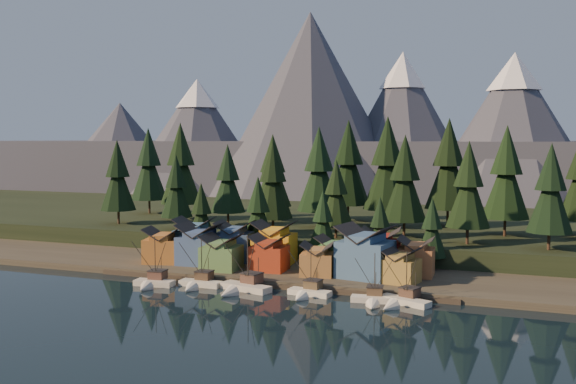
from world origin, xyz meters
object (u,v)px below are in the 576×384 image
(boat_1, at_px, (152,276))
(house_front_0, at_px, (163,244))
(boat_2, at_px, (198,277))
(boat_4, at_px, (308,286))
(boat_6, at_px, (401,295))
(house_back_0, at_px, (195,237))
(house_back_1, at_px, (234,240))
(boat_5, at_px, (374,293))
(boat_3, at_px, (242,280))
(house_front_1, at_px, (200,243))

(boat_1, bearing_deg, house_front_0, 109.46)
(boat_2, height_order, boat_4, boat_2)
(boat_6, relative_size, house_back_0, 1.02)
(boat_1, bearing_deg, house_back_1, 69.15)
(house_front_0, distance_m, house_back_0, 8.86)
(boat_6, relative_size, house_front_0, 1.10)
(boat_5, height_order, house_back_1, house_back_1)
(boat_1, bearing_deg, boat_6, -1.58)
(house_back_1, bearing_deg, boat_6, -35.98)
(boat_1, xyz_separation_m, boat_6, (52.01, 3.12, -0.33))
(boat_6, xyz_separation_m, house_front_0, (-59.92, 14.26, 3.87))
(boat_3, height_order, boat_5, boat_3)
(house_back_0, bearing_deg, boat_2, -72.45)
(house_front_1, xyz_separation_m, house_back_0, (-4.81, 6.35, 0.24))
(boat_2, bearing_deg, boat_5, -0.09)
(boat_1, height_order, boat_3, boat_3)
(house_front_1, distance_m, house_back_0, 7.97)
(boat_1, distance_m, house_front_0, 19.43)
(boat_3, distance_m, house_front_0, 31.47)
(house_back_1, bearing_deg, boat_3, -71.07)
(boat_2, bearing_deg, house_front_0, 140.43)
(boat_1, relative_size, house_back_1, 1.17)
(boat_1, relative_size, house_front_1, 1.18)
(house_back_1, bearing_deg, boat_5, -39.32)
(boat_4, relative_size, house_back_1, 1.10)
(boat_2, distance_m, boat_3, 10.28)
(boat_2, xyz_separation_m, house_back_1, (-2.14, 22.37, 4.33))
(boat_1, relative_size, boat_6, 1.04)
(boat_2, relative_size, boat_3, 0.89)
(house_front_0, height_order, house_back_1, house_back_1)
(boat_2, bearing_deg, house_back_0, 120.60)
(boat_6, bearing_deg, house_front_1, -175.47)
(boat_5, height_order, house_back_0, house_back_0)
(boat_1, height_order, boat_5, boat_1)
(boat_4, height_order, boat_6, boat_6)
(house_front_0, relative_size, house_back_1, 1.02)
(boat_2, height_order, boat_5, boat_2)
(boat_1, height_order, house_front_0, boat_1)
(boat_4, relative_size, house_front_0, 1.08)
(boat_6, bearing_deg, boat_2, -158.19)
(boat_4, height_order, house_front_0, house_front_0)
(boat_2, relative_size, boat_5, 1.08)
(boat_4, xyz_separation_m, boat_5, (13.50, -0.79, -0.15))
(boat_4, bearing_deg, boat_2, -171.45)
(boat_4, height_order, boat_5, boat_4)
(boat_4, bearing_deg, boat_5, 4.00)
(boat_2, bearing_deg, boat_4, 1.55)
(boat_2, distance_m, house_front_1, 18.22)
(house_back_1, bearing_deg, house_front_0, -161.86)
(house_front_1, bearing_deg, boat_4, -29.12)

